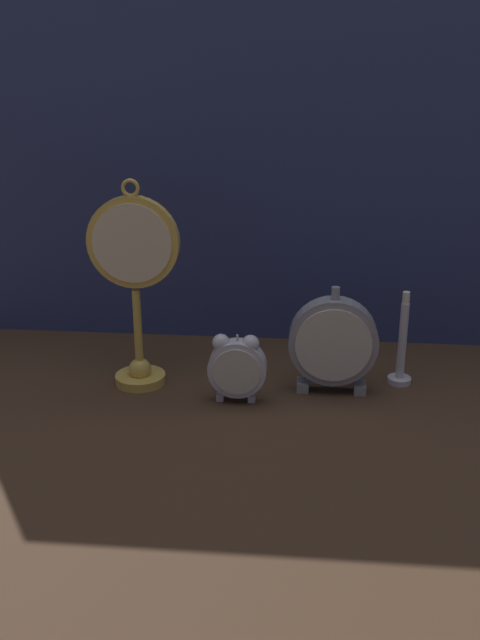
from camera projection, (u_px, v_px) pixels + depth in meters
The scene contains 6 objects.
ground_plane at pixel (235, 410), 1.15m from camera, with size 4.00×4.00×0.00m, color #422D1E.
fabric_backdrop_drape at pixel (252, 153), 1.33m from camera, with size 1.34×0.01×0.73m, color navy.
pocket_watch_on_stand at pixel (135, 282), 1.18m from camera, with size 0.15×0.09×0.36m.
alarm_clock_twin_bell at pixel (236, 365), 1.16m from camera, with size 0.10×0.03×0.12m.
mantel_clock_silver at pixel (333, 342), 1.18m from camera, with size 0.15×0.04×0.19m.
brass_candlestick at pixel (401, 352), 1.23m from camera, with size 0.04×0.04×0.17m.
Camera 1 is at (0.10, -1.02, 0.54)m, focal length 40.00 mm.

